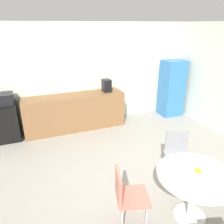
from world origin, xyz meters
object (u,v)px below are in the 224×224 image
chair_coral (125,192)px  chair_gray (177,150)px  fruit_bowl (198,174)px  mug_white (107,90)px  mini_fridge (6,122)px  locker_cabinet (172,88)px  coffee_maker (107,86)px  microwave (2,99)px  round_table (195,183)px

chair_coral → chair_gray: (1.26, 0.60, 0.00)m
fruit_bowl → chair_coral: bearing=162.0°
mug_white → mini_fridge: bearing=178.6°
locker_cabinet → chair_gray: bearing=-123.6°
chair_coral → chair_gray: size_ratio=1.00×
locker_cabinet → coffee_maker: 2.00m
mini_fridge → microwave: 0.56m
chair_gray → coffee_maker: (-0.36, 2.54, 0.54)m
chair_gray → mug_white: size_ratio=6.43×
chair_gray → coffee_maker: bearing=98.1°
mini_fridge → coffee_maker: size_ratio=2.68×
round_table → chair_gray: chair_gray is taller
chair_gray → fruit_bowl: bearing=-113.3°
round_table → fruit_bowl: (-0.02, -0.04, 0.19)m
fruit_bowl → mug_white: (0.02, 3.37, 0.18)m
locker_cabinet → round_table: locker_cabinet is taller
locker_cabinet → round_table: (-1.99, -3.29, -0.22)m
chair_gray → locker_cabinet: bearing=56.4°
microwave → fruit_bowl: bearing=-54.5°
locker_cabinet → fruit_bowl: (-2.01, -3.33, -0.03)m
chair_coral → mug_white: bearing=73.7°
mini_fridge → mug_white: 2.52m
microwave → coffee_maker: 2.47m
mini_fridge → round_table: 4.19m
microwave → round_table: bearing=-54.0°
fruit_bowl → mini_fridge: bearing=125.5°
chair_gray → coffee_maker: 2.62m
mini_fridge → chair_gray: 3.80m
mini_fridge → chair_coral: size_ratio=1.03×
round_table → mug_white: 3.35m
fruit_bowl → coffee_maker: coffee_maker is taller
chair_coral → mini_fridge: bearing=116.5°
round_table → fruit_bowl: size_ratio=3.80×
locker_cabinet → fruit_bowl: locker_cabinet is taller
microwave → round_table: 4.21m
chair_coral → mug_white: mug_white is taller
round_table → chair_coral: chair_coral is taller
fruit_bowl → chair_gray: bearing=66.7°
mini_fridge → fruit_bowl: size_ratio=3.20×
microwave → chair_coral: (1.57, -3.14, -0.47)m
locker_cabinet → coffee_maker: (-1.98, 0.10, 0.26)m
locker_cabinet → chair_coral: (-2.88, -3.04, -0.28)m
locker_cabinet → fruit_bowl: size_ratio=5.98×
mug_white → chair_coral: bearing=-106.3°
round_table → chair_coral: (-0.89, 0.25, -0.06)m
mug_white → microwave: bearing=178.6°
mug_white → coffee_maker: 0.13m
mug_white → coffee_maker: size_ratio=0.40×
mini_fridge → mug_white: size_ratio=6.66×
locker_cabinet → mug_white: size_ratio=12.46×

